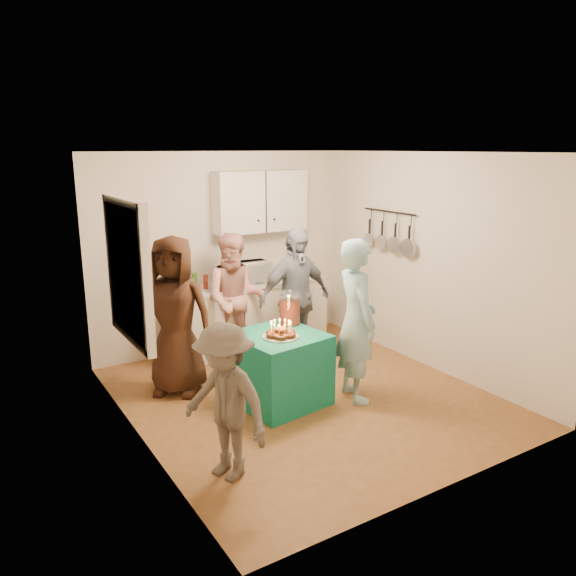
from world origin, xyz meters
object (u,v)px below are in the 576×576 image
counter (248,317)px  child_near_left (225,402)px  party_table (279,369)px  woman_back_right (295,298)px  man_birthday (356,320)px  microwave (250,272)px  woman_back_left (175,316)px  punch_jar (290,309)px  woman_back_center (236,299)px

counter → child_near_left: 3.08m
party_table → woman_back_right: (0.72, 0.81, 0.48)m
counter → man_birthday: size_ratio=1.26×
man_birthday → woman_back_right: 1.14m
microwave → woman_back_left: woman_back_left is taller
child_near_left → woman_back_left: bearing=151.5°
microwave → punch_jar: (-0.28, -1.43, -0.12)m
child_near_left → counter: bearing=128.7°
woman_back_right → party_table: bearing=-134.3°
microwave → counter: bearing=-178.3°
party_table → woman_back_left: 1.26m
man_birthday → woman_back_center: man_birthday is taller
woman_back_left → woman_back_right: bearing=39.0°
punch_jar → woman_back_right: woman_back_right is taller
woman_back_left → woman_back_center: size_ratio=1.07×
counter → child_near_left: (-1.59, -2.63, 0.23)m
woman_back_center → woman_back_right: woman_back_right is taller
woman_back_left → woman_back_center: bearing=65.3°
counter → woman_back_center: 0.64m
counter → punch_jar: bearing=-98.9°
party_table → man_birthday: (0.76, -0.33, 0.49)m
woman_back_left → counter: bearing=72.0°
party_table → child_near_left: child_near_left is taller
counter → woman_back_left: size_ratio=1.25×
woman_back_center → microwave: bearing=65.4°
woman_back_center → woman_back_right: (0.56, -0.49, 0.04)m
microwave → woman_back_left: 1.61m
woman_back_right → child_near_left: (-1.80, -1.77, -0.20)m
man_birthday → woman_back_right: bearing=14.8°
microwave → child_near_left: child_near_left is taller
punch_jar → woman_back_left: size_ratio=0.19×
microwave → punch_jar: bearing=-99.3°
counter → microwave: size_ratio=4.50×
party_table → woman_back_center: size_ratio=0.52×
counter → woman_back_right: (0.21, -0.85, 0.43)m
microwave → punch_jar: 1.46m
counter → child_near_left: bearing=-121.1°
party_table → woman_back_left: size_ratio=0.48×
microwave → woman_back_left: bearing=-147.2°
punch_jar → woman_back_right: bearing=52.8°
woman_back_left → man_birthday: bearing=3.4°
woman_back_left → woman_back_right: (1.53, -0.02, -0.02)m
woman_back_left → child_near_left: (-0.26, -1.80, -0.22)m
man_birthday → child_near_left: bearing=121.9°
punch_jar → woman_back_right: 0.72m
microwave → party_table: microwave is taller
woman_back_center → child_near_left: size_ratio=1.24×
counter → woman_back_left: (-1.32, -0.83, 0.45)m
man_birthday → woman_back_center: bearing=33.0°
woman_back_right → counter: bearing=101.2°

